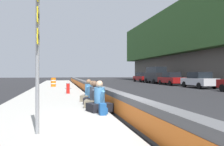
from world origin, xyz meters
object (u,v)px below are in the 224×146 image
seated_person_middle (94,99)px  parked_car_farther (142,77)px  route_sign_post (38,46)px  seated_person_rear (92,97)px  parked_car_fourth (199,80)px  backpack (103,109)px  fire_hydrant (68,87)px  parked_car_midline (171,79)px  seated_person_foreground (99,102)px  parked_car_far (156,75)px  seated_person_far (89,94)px  construction_barrel (53,82)px

seated_person_middle → parked_car_farther: 31.89m
route_sign_post → seated_person_rear: 5.68m
route_sign_post → parked_car_fourth: 21.77m
backpack → parked_car_farther: (31.00, -12.92, 0.53)m
fire_hydrant → parked_car_midline: parked_car_midline is taller
seated_person_rear → parked_car_midline: 21.14m
seated_person_middle → backpack: bearing=-179.1°
seated_person_middle → backpack: 1.87m
seated_person_foreground → parked_car_far: parked_car_far is taller
backpack → parked_car_midline: bearing=-32.9°
seated_person_far → parked_car_farther: (26.99, -12.92, 0.37)m
fire_hydrant → parked_car_midline: (11.09, -13.72, 0.27)m
parked_car_fourth → parked_car_midline: bearing=0.9°
seated_person_far → seated_person_foreground: bearing=-179.8°
parked_car_farther → seated_person_far: bearing=154.4°
seated_person_rear → parked_car_midline: bearing=-37.2°
seated_person_foreground → seated_person_middle: bearing=2.1°
fire_hydrant → seated_person_rear: 5.82m
parked_car_fourth → parked_car_far: (11.55, -0.16, 0.49)m
seated_person_foreground → construction_barrel: bearing=7.4°
parked_car_farther → route_sign_post: bearing=155.8°
seated_person_middle → parked_car_far: bearing=-29.2°
parked_car_midline → seated_person_foreground: bearing=146.0°
seated_person_middle → seated_person_foreground: bearing=-177.9°
seated_person_middle → backpack: size_ratio=2.80×
parked_car_farther → seated_person_foreground: bearing=156.9°
route_sign_post → seated_person_rear: size_ratio=3.32×
seated_person_middle → construction_barrel: seated_person_middle is taller
seated_person_rear → construction_barrel: (14.55, 2.20, 0.14)m
construction_barrel → fire_hydrant: bearing=-171.9°
seated_person_foreground → seated_person_middle: seated_person_foreground is taller
seated_person_far → parked_car_far: bearing=-31.5°
fire_hydrant → construction_barrel: size_ratio=0.93×
route_sign_post → fire_hydrant: bearing=-5.6°
seated_person_rear → seated_person_foreground: bearing=179.2°
fire_hydrant → parked_car_far: parked_car_far is taller
seated_person_far → seated_person_rear: bearing=-177.7°
construction_barrel → parked_car_far: bearing=-62.8°
fire_hydrant → parked_car_far: bearing=-40.0°
parked_car_midline → parked_car_farther: (11.22, -0.10, 0.00)m
fire_hydrant → seated_person_rear: bearing=-170.7°
seated_person_foreground → construction_barrel: 16.87m
seated_person_foreground → backpack: size_ratio=2.91×
construction_barrel → parked_car_fourth: (-3.73, -15.07, 0.24)m
route_sign_post → parked_car_far: size_ratio=0.70×
seated_person_rear → parked_car_midline: (16.84, -12.78, 0.38)m
seated_person_middle → parked_car_midline: (17.92, -12.85, 0.37)m
seated_person_middle → parked_car_fourth: size_ratio=0.25×
seated_person_far → parked_car_far: (21.31, -13.07, 0.86)m
seated_person_middle → fire_hydrant: bearing=7.3°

